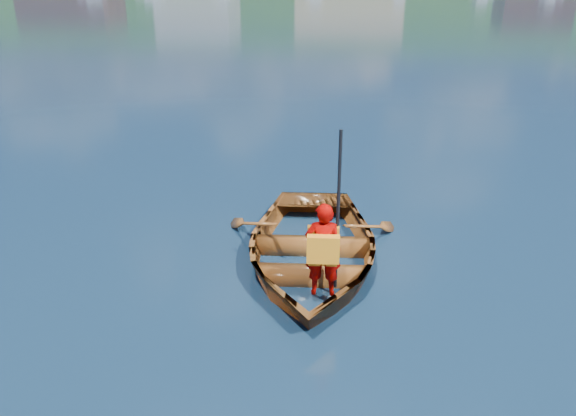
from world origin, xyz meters
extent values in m
plane|color=#132D42|center=(0.00, 0.00, 0.00)|extent=(600.00, 600.00, 0.00)
imported|color=brown|center=(0.36, -0.42, 0.20)|extent=(2.70, 3.59, 0.71)
imported|color=#A20300|center=(0.58, -1.30, 0.63)|extent=(0.41, 0.28, 1.06)
cube|color=orange|center=(0.59, -1.42, 0.70)|extent=(0.35, 0.13, 0.30)
cube|color=orange|center=(0.57, -1.19, 0.70)|extent=(0.35, 0.11, 0.30)
cube|color=orange|center=(0.58, -1.30, 0.52)|extent=(0.32, 0.24, 0.05)
cylinder|color=black|center=(0.72, -1.14, 1.00)|extent=(0.04, 0.04, 1.80)
camera|label=1|loc=(0.95, -6.63, 3.33)|focal=35.00mm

